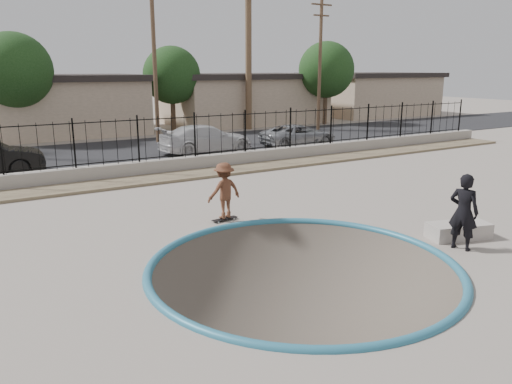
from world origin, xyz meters
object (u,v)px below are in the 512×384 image
object	(u,v)px
skateboard	(225,219)
videographer	(464,212)
car_d	(298,135)
skater	(224,194)
concrete_ledge	(458,230)
car_c	(206,139)

from	to	relation	value
skateboard	videographer	world-z (taller)	videographer
skateboard	car_d	distance (m)	14.52
skater	concrete_ledge	distance (m)	6.41
videographer	skateboard	bearing A→B (deg)	16.90
skater	car_c	bearing A→B (deg)	-118.43
skateboard	car_d	world-z (taller)	car_d
concrete_ledge	car_c	xyz separation A→B (m)	(0.13, 15.49, 0.56)
skateboard	videographer	xyz separation A→B (m)	(3.89, -5.05, 0.89)
skateboard	concrete_ledge	xyz separation A→B (m)	(4.54, -4.49, 0.14)
skater	videographer	size ratio (longest dim) A/B	0.86
skater	concrete_ledge	bearing A→B (deg)	129.97
skateboard	concrete_ledge	distance (m)	6.39
videographer	car_c	distance (m)	16.08
car_c	car_d	world-z (taller)	car_c
videographer	skater	bearing A→B (deg)	16.90
skater	car_d	xyz separation A→B (m)	(10.12, 10.40, -0.16)
car_c	car_d	bearing A→B (deg)	-96.76
skater	concrete_ledge	xyz separation A→B (m)	(4.54, -4.49, -0.61)
skateboard	concrete_ledge	bearing A→B (deg)	-51.35
car_c	car_d	size ratio (longest dim) A/B	1.13
concrete_ledge	car_c	distance (m)	15.50
videographer	concrete_ledge	world-z (taller)	videographer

